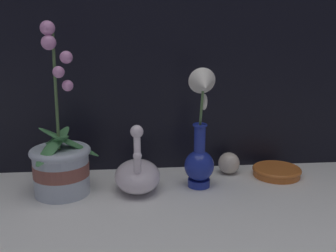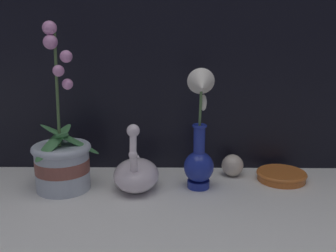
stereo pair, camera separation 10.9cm
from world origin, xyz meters
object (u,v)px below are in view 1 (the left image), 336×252
at_px(swan_figurine, 137,174).
at_px(blue_vase, 200,144).
at_px(amber_dish, 277,171).
at_px(orchid_potted_plant, 61,162).
at_px(glass_sphere, 229,163).

xyz_separation_m(swan_figurine, blue_vase, (0.17, 0.00, 0.08)).
xyz_separation_m(swan_figurine, amber_dish, (0.42, 0.07, -0.03)).
bearing_deg(amber_dish, blue_vase, -164.87).
bearing_deg(blue_vase, amber_dish, 15.13).
bearing_deg(amber_dish, orchid_potted_plant, -173.63).
distance_m(orchid_potted_plant, swan_figurine, 0.21).
bearing_deg(orchid_potted_plant, blue_vase, 0.41).
xyz_separation_m(blue_vase, amber_dish, (0.25, 0.07, -0.11)).
relative_size(glass_sphere, amber_dish, 0.45).
height_order(blue_vase, glass_sphere, blue_vase).
xyz_separation_m(orchid_potted_plant, amber_dish, (0.63, 0.07, -0.07)).
bearing_deg(glass_sphere, amber_dish, -14.03).
xyz_separation_m(glass_sphere, amber_dish, (0.14, -0.04, -0.02)).
bearing_deg(glass_sphere, blue_vase, -136.77).
height_order(swan_figurine, amber_dish, swan_figurine).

